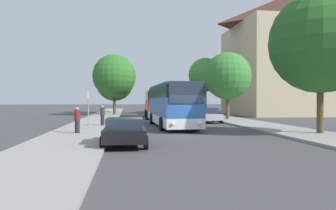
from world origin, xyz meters
TOP-DOWN VIEW (x-y plane):
  - ground_plane at (0.00, 0.00)m, footprint 300.00×300.00m
  - sidewalk_left at (-7.00, 0.00)m, footprint 4.00×120.00m
  - sidewalk_right at (7.00, 0.00)m, footprint 4.00×120.00m
  - building_right_background at (19.15, 25.48)m, footprint 14.48×15.39m
  - bus_front at (-0.40, 5.31)m, footprint 3.12×11.23m
  - bus_middle at (-0.38, 18.80)m, footprint 3.06×10.89m
  - parked_car_left_curb at (-4.15, -5.38)m, footprint 2.13×3.95m
  - parked_car_right_near at (3.75, 10.02)m, footprint 2.15×4.13m
  - bus_stop_sign at (-6.77, 2.74)m, footprint 0.08×0.45m
  - pedestrian_waiting_near at (-7.10, -0.28)m, footprint 0.36×0.36m
  - pedestrian_waiting_far at (-6.01, 5.88)m, footprint 0.36×0.36m
  - tree_left_near at (-5.83, 26.52)m, footprint 6.22×6.22m
  - tree_left_far at (-6.07, 35.05)m, footprint 6.32×6.32m
  - tree_right_near at (7.84, -2.12)m, footprint 6.29×6.29m
  - tree_right_mid at (8.13, 28.95)m, footprint 5.27×5.27m
  - tree_right_far at (6.83, 13.42)m, footprint 5.14×5.14m

SIDE VIEW (x-z plane):
  - ground_plane at x=0.00m, z-range 0.00..0.00m
  - sidewalk_left at x=-7.00m, z-range 0.00..0.15m
  - sidewalk_right at x=7.00m, z-range 0.00..0.15m
  - parked_car_left_curb at x=-4.15m, z-range 0.04..1.39m
  - parked_car_right_near at x=3.75m, z-range 0.03..1.46m
  - pedestrian_waiting_near at x=-7.10m, z-range 0.15..1.76m
  - pedestrian_waiting_far at x=-6.01m, z-range 0.15..1.77m
  - bus_middle at x=-0.38m, z-range 0.12..3.37m
  - bus_front at x=-0.40m, z-range 0.12..3.55m
  - bus_stop_sign at x=-6.77m, z-range 0.48..3.27m
  - tree_right_far at x=6.83m, z-range 1.19..8.43m
  - tree_left_far at x=-6.07m, z-range 1.10..9.32m
  - tree_left_near at x=-5.83m, z-range 1.34..9.95m
  - tree_right_near at x=7.84m, z-range 1.37..10.13m
  - tree_right_mid at x=8.13m, z-range 1.81..10.44m
  - building_right_background at x=19.15m, z-range 0.00..17.63m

